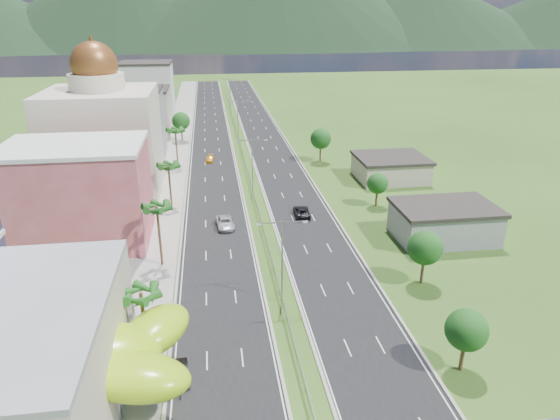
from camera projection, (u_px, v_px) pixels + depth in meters
name	position (u px, v px, depth m)	size (l,w,h in m)	color
ground	(296.00, 353.00, 52.87)	(500.00, 500.00, 0.00)	#2D5119
road_left	(212.00, 145.00, 134.55)	(11.00, 260.00, 0.04)	black
road_right	(267.00, 143.00, 136.51)	(11.00, 260.00, 0.04)	black
sidewalk_left	(176.00, 146.00, 133.29)	(7.00, 260.00, 0.12)	gray
median_guardrail	(244.00, 160.00, 118.76)	(0.10, 216.06, 0.76)	gray
streetlight_median_b	(282.00, 253.00, 59.53)	(6.04, 0.25, 11.00)	gray
streetlight_median_c	(252.00, 161.00, 96.28)	(6.04, 0.25, 11.00)	gray
streetlight_median_d	(238.00, 115.00, 137.62)	(6.04, 0.25, 11.00)	gray
streetlight_median_e	(230.00, 91.00, 178.95)	(6.04, 0.25, 11.00)	gray
lime_canopy	(84.00, 355.00, 44.71)	(18.00, 15.00, 7.40)	#92C112
pink_shophouse	(79.00, 196.00, 75.80)	(20.00, 15.00, 15.00)	#B64A4D
domed_building	(104.00, 136.00, 95.49)	(20.00, 20.00, 28.70)	beige
midrise_grey	(129.00, 125.00, 119.84)	(16.00, 15.00, 16.00)	gray
midrise_beige	(140.00, 114.00, 140.61)	(16.00, 15.00, 13.00)	#B7A897
midrise_white	(148.00, 93.00, 160.80)	(16.00, 15.00, 18.00)	silver
shed_near	(444.00, 224.00, 78.56)	(15.00, 10.00, 5.00)	gray
shed_far	(390.00, 169.00, 106.49)	(14.00, 12.00, 4.40)	#B7A897
palm_tree_b	(141.00, 296.00, 50.04)	(3.60, 3.60, 8.10)	#47301C
palm_tree_c	(157.00, 210.00, 67.88)	(3.60, 3.60, 9.60)	#47301C
palm_tree_d	(168.00, 167.00, 89.36)	(3.60, 3.60, 8.60)	#47301C
palm_tree_e	(175.00, 132.00, 112.04)	(3.60, 3.60, 9.40)	#47301C
leafy_tree_lfar	(181.00, 121.00, 136.02)	(4.90, 4.90, 8.05)	#47301C
leafy_tree_ra	(467.00, 330.00, 48.58)	(4.20, 4.20, 6.90)	#47301C
leafy_tree_rb	(425.00, 248.00, 64.44)	(4.55, 4.55, 7.47)	#47301C
leafy_tree_rc	(378.00, 184.00, 90.85)	(3.85, 3.85, 6.33)	#47301C
leafy_tree_rd	(321.00, 139.00, 117.44)	(4.90, 4.90, 8.05)	#47301C
mountain_ridge	(278.00, 48.00, 474.08)	(860.00, 140.00, 90.00)	black
car_dark_left	(182.00, 372.00, 48.98)	(1.36, 3.90, 1.28)	black
car_silver_mid_left	(225.00, 223.00, 83.04)	(2.67, 5.79, 1.61)	#B8B9C0
car_yellow_far_left	(210.00, 159.00, 119.41)	(1.78, 4.39, 1.27)	orange
car_dark_far_right	(302.00, 211.00, 87.71)	(2.62, 5.69, 1.58)	black
motorcycle	(181.00, 388.00, 46.97)	(0.60, 1.98, 1.26)	black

